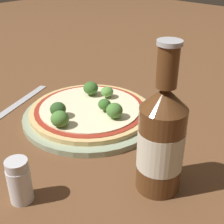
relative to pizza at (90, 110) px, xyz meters
name	(u,v)px	position (x,y,z in m)	size (l,w,h in m)	color
ground_plane	(88,114)	(-0.01, 0.01, -0.02)	(3.00, 3.00, 0.00)	brown
plate	(91,116)	(0.00, 0.00, -0.01)	(0.29, 0.29, 0.01)	#93A384
pizza	(90,110)	(0.00, 0.00, 0.00)	(0.26, 0.26, 0.01)	tan
broccoli_floret_0	(114,110)	(0.07, 0.00, 0.02)	(0.03, 0.03, 0.03)	#7A9E5B
broccoli_floret_1	(107,92)	(0.00, 0.06, 0.02)	(0.03, 0.03, 0.03)	#7A9E5B
broccoli_floret_2	(104,105)	(0.04, 0.00, 0.02)	(0.03, 0.03, 0.03)	#7A9E5B
broccoli_floret_3	(91,88)	(-0.04, 0.04, 0.03)	(0.03, 0.03, 0.03)	#7A9E5B
broccoli_floret_4	(60,119)	(0.02, -0.10, 0.02)	(0.04, 0.04, 0.03)	#7A9E5B
broccoli_floret_5	(57,109)	(-0.02, -0.08, 0.02)	(0.03, 0.03, 0.03)	#7A9E5B
beer_bottle	(161,139)	(0.24, -0.08, 0.07)	(0.07, 0.07, 0.23)	#563319
pepper_shaker	(19,181)	(0.11, -0.24, 0.02)	(0.03, 0.03, 0.07)	silver
fork	(22,101)	(-0.18, -0.06, -0.02)	(0.09, 0.19, 0.00)	#B2B2B7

